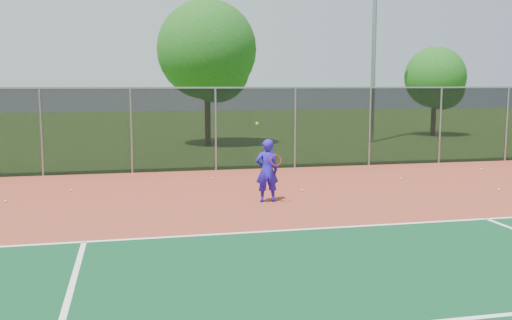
{
  "coord_description": "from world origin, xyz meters",
  "views": [
    {
      "loc": [
        -6.05,
        -8.48,
        3.13
      ],
      "look_at": [
        -3.05,
        5.0,
        1.3
      ],
      "focal_mm": 40.0,
      "sensor_mm": 36.0,
      "label": 1
    }
  ],
  "objects": [
    {
      "name": "practice_ball_6",
      "position": [
        -3.42,
        9.97,
        0.06
      ],
      "size": [
        0.07,
        0.07,
        0.07
      ],
      "primitive_type": "sphere",
      "color": "#D2E91B",
      "rests_on": "court_apron"
    },
    {
      "name": "tree_back_mid",
      "position": [
        12.24,
        23.18,
        3.4
      ],
      "size": [
        3.69,
        3.69,
        5.42
      ],
      "color": "#352013",
      "rests_on": "ground"
    },
    {
      "name": "practice_ball_5",
      "position": [
        2.63,
        8.55,
        0.06
      ],
      "size": [
        0.07,
        0.07,
        0.07
      ],
      "primitive_type": "sphere",
      "color": "#D2E91B",
      "rests_on": "court_apron"
    },
    {
      "name": "tree_back_left",
      "position": [
        -2.01,
        20.65,
        4.65
      ],
      "size": [
        5.05,
        5.05,
        7.41
      ],
      "color": "#352013",
      "rests_on": "ground"
    },
    {
      "name": "practice_ball_3",
      "position": [
        6.5,
        9.88,
        0.06
      ],
      "size": [
        0.07,
        0.07,
        0.07
      ],
      "primitive_type": "sphere",
      "color": "#D2E91B",
      "rests_on": "court_apron"
    },
    {
      "name": "tennis_player",
      "position": [
        -2.52,
        6.07,
        0.86
      ],
      "size": [
        0.62,
        0.62,
        2.13
      ],
      "color": "#2214BF",
      "rests_on": "court_apron"
    },
    {
      "name": "practice_ball_0",
      "position": [
        -9.32,
        7.48,
        0.06
      ],
      "size": [
        0.07,
        0.07,
        0.07
      ],
      "primitive_type": "sphere",
      "color": "#D2E91B",
      "rests_on": "court_apron"
    },
    {
      "name": "fence_back",
      "position": [
        0.0,
        12.0,
        1.56
      ],
      "size": [
        30.0,
        0.06,
        3.03
      ],
      "color": "black",
      "rests_on": "court_apron"
    },
    {
      "name": "court_apron",
      "position": [
        0.0,
        2.0,
        0.01
      ],
      "size": [
        30.0,
        20.0,
        0.02
      ],
      "primitive_type": "cube",
      "color": "#983C26",
      "rests_on": "ground"
    },
    {
      "name": "ground",
      "position": [
        0.0,
        0.0,
        0.0
      ],
      "size": [
        120.0,
        120.0,
        0.0
      ],
      "primitive_type": "plane",
      "color": "#335A19",
      "rests_on": "ground"
    },
    {
      "name": "practice_ball_4",
      "position": [
        -7.78,
        8.72,
        0.06
      ],
      "size": [
        0.07,
        0.07,
        0.07
      ],
      "primitive_type": "sphere",
      "color": "#D2E91B",
      "rests_on": "court_apron"
    },
    {
      "name": "practice_ball_1",
      "position": [
        4.56,
        6.13,
        0.06
      ],
      "size": [
        0.07,
        0.07,
        0.07
      ],
      "primitive_type": "sphere",
      "color": "#D2E91B",
      "rests_on": "court_apron"
    },
    {
      "name": "floodlight_n",
      "position": [
        6.9,
        20.55,
        7.53
      ],
      "size": [
        0.9,
        0.4,
        13.48
      ],
      "color": "gray",
      "rests_on": "ground"
    },
    {
      "name": "practice_ball_2",
      "position": [
        -1.16,
        7.29,
        0.06
      ],
      "size": [
        0.07,
        0.07,
        0.07
      ],
      "primitive_type": "sphere",
      "color": "#D2E91B",
      "rests_on": "court_apron"
    }
  ]
}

